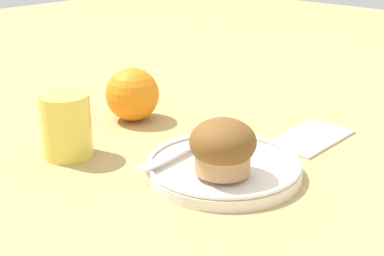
{
  "coord_description": "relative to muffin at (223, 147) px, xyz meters",
  "views": [
    {
      "loc": [
        -0.47,
        -0.41,
        0.3
      ],
      "look_at": [
        0.01,
        0.03,
        0.06
      ],
      "focal_mm": 50.0,
      "sensor_mm": 36.0,
      "label": 1
    }
  ],
  "objects": [
    {
      "name": "ground_plane",
      "position": [
        0.01,
        0.03,
        -0.05
      ],
      "size": [
        3.0,
        3.0,
        0.0
      ],
      "primitive_type": "plane",
      "color": "tan"
    },
    {
      "name": "plate",
      "position": [
        0.03,
        0.02,
        -0.04
      ],
      "size": [
        0.2,
        0.2,
        0.02
      ],
      "color": "silver",
      "rests_on": "ground_plane"
    },
    {
      "name": "muffin",
      "position": [
        0.0,
        0.0,
        0.0
      ],
      "size": [
        0.08,
        0.08,
        0.07
      ],
      "color": "tan",
      "rests_on": "plate"
    },
    {
      "name": "cream_ramekin",
      "position": [
        0.07,
        0.05,
        -0.02
      ],
      "size": [
        0.06,
        0.06,
        0.02
      ],
      "color": "silver",
      "rests_on": "plate"
    },
    {
      "name": "berry_pair",
      "position": [
        0.02,
        0.05,
        -0.03
      ],
      "size": [
        0.02,
        0.01,
        0.01
      ],
      "color": "#B7192D",
      "rests_on": "plate"
    },
    {
      "name": "butter_knife",
      "position": [
        0.02,
        0.08,
        -0.03
      ],
      "size": [
        0.18,
        0.03,
        0.0
      ],
      "rotation": [
        0.0,
        0.0,
        0.07
      ],
      "color": "silver",
      "rests_on": "plate"
    },
    {
      "name": "orange_fruit",
      "position": [
        0.08,
        0.26,
        -0.01
      ],
      "size": [
        0.09,
        0.09,
        0.09
      ],
      "color": "orange",
      "rests_on": "ground_plane"
    },
    {
      "name": "juice_glass",
      "position": [
        -0.07,
        0.22,
        -0.01
      ],
      "size": [
        0.07,
        0.07,
        0.09
      ],
      "color": "#EAD14C",
      "rests_on": "ground_plane"
    },
    {
      "name": "folded_napkin",
      "position": [
        0.21,
        -0.0,
        -0.05
      ],
      "size": [
        0.14,
        0.08,
        0.01
      ],
      "color": "beige",
      "rests_on": "ground_plane"
    }
  ]
}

